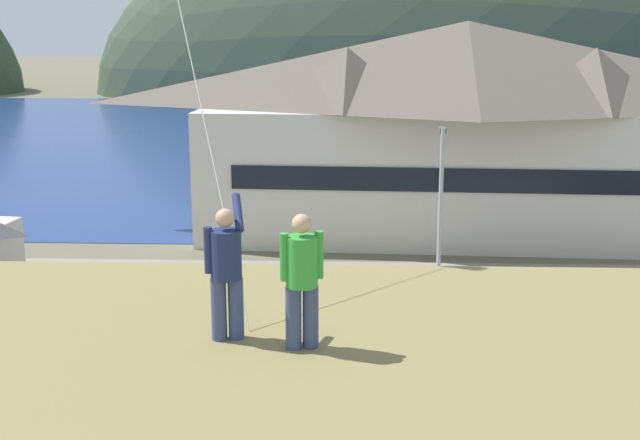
{
  "coord_description": "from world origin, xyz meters",
  "views": [
    {
      "loc": [
        2.03,
        -19.17,
        10.18
      ],
      "look_at": [
        0.95,
        9.0,
        3.44
      ],
      "focal_mm": 44.71,
      "sensor_mm": 36.0,
      "label": 1
    }
  ],
  "objects_px": {
    "wharf_dock": "(300,177)",
    "moored_boat_wharfside": "(258,164)",
    "harbor_lodge": "(464,123)",
    "parked_car_front_row_end": "(272,363)",
    "person_companion": "(302,277)",
    "person_kite_flyer": "(226,269)",
    "parked_car_back_row_right": "(459,367)",
    "storage_shed_waterside": "(330,185)",
    "parking_light_pole": "(440,200)"
  },
  "relations": [
    {
      "from": "wharf_dock",
      "to": "moored_boat_wharfside",
      "type": "xyz_separation_m",
      "value": [
        -3.24,
        2.99,
        0.37
      ]
    },
    {
      "from": "wharf_dock",
      "to": "parked_car_back_row_right",
      "type": "relative_size",
      "value": 3.64
    },
    {
      "from": "harbor_lodge",
      "to": "person_kite_flyer",
      "type": "relative_size",
      "value": 15.02
    },
    {
      "from": "storage_shed_waterside",
      "to": "person_companion",
      "type": "height_order",
      "value": "person_companion"
    },
    {
      "from": "harbor_lodge",
      "to": "person_kite_flyer",
      "type": "xyz_separation_m",
      "value": [
        -7.29,
        -30.49,
        1.58
      ]
    },
    {
      "from": "moored_boat_wharfside",
      "to": "parked_car_back_row_right",
      "type": "bearing_deg",
      "value": -74.86
    },
    {
      "from": "moored_boat_wharfside",
      "to": "parking_light_pole",
      "type": "xyz_separation_m",
      "value": [
        10.14,
        -27.0,
        3.18
      ]
    },
    {
      "from": "storage_shed_waterside",
      "to": "wharf_dock",
      "type": "bearing_deg",
      "value": 100.22
    },
    {
      "from": "moored_boat_wharfside",
      "to": "person_kite_flyer",
      "type": "relative_size",
      "value": 3.24
    },
    {
      "from": "storage_shed_waterside",
      "to": "wharf_dock",
      "type": "xyz_separation_m",
      "value": [
        -2.42,
        13.43,
        -2.04
      ]
    },
    {
      "from": "wharf_dock",
      "to": "parked_car_front_row_end",
      "type": "xyz_separation_m",
      "value": [
        1.31,
        -33.0,
        0.71
      ]
    },
    {
      "from": "harbor_lodge",
      "to": "moored_boat_wharfside",
      "type": "distance_m",
      "value": 21.26
    },
    {
      "from": "parking_light_pole",
      "to": "wharf_dock",
      "type": "bearing_deg",
      "value": 106.04
    },
    {
      "from": "storage_shed_waterside",
      "to": "person_companion",
      "type": "xyz_separation_m",
      "value": [
        0.45,
        -30.88,
        4.8
      ]
    },
    {
      "from": "moored_boat_wharfside",
      "to": "parked_car_front_row_end",
      "type": "height_order",
      "value": "moored_boat_wharfside"
    },
    {
      "from": "parked_car_back_row_right",
      "to": "storage_shed_waterside",
      "type": "bearing_deg",
      "value": 101.77
    },
    {
      "from": "harbor_lodge",
      "to": "parked_car_front_row_end",
      "type": "xyz_separation_m",
      "value": [
        -7.86,
        -19.45,
        -4.57
      ]
    },
    {
      "from": "parked_car_front_row_end",
      "to": "person_companion",
      "type": "bearing_deg",
      "value": -82.16
    },
    {
      "from": "harbor_lodge",
      "to": "person_companion",
      "type": "relative_size",
      "value": 16.03
    },
    {
      "from": "parked_car_front_row_end",
      "to": "parking_light_pole",
      "type": "height_order",
      "value": "parking_light_pole"
    },
    {
      "from": "parked_car_back_row_right",
      "to": "person_kite_flyer",
      "type": "height_order",
      "value": "person_kite_flyer"
    },
    {
      "from": "storage_shed_waterside",
      "to": "parking_light_pole",
      "type": "bearing_deg",
      "value": -67.06
    },
    {
      "from": "moored_boat_wharfside",
      "to": "person_kite_flyer",
      "type": "xyz_separation_m",
      "value": [
        5.13,
        -47.03,
        6.49
      ]
    },
    {
      "from": "storage_shed_waterside",
      "to": "person_companion",
      "type": "relative_size",
      "value": 2.92
    },
    {
      "from": "harbor_lodge",
      "to": "parked_car_back_row_right",
      "type": "bearing_deg",
      "value": -97.73
    },
    {
      "from": "parked_car_back_row_right",
      "to": "person_kite_flyer",
      "type": "bearing_deg",
      "value": -112.94
    },
    {
      "from": "parked_car_back_row_right",
      "to": "parked_car_front_row_end",
      "type": "bearing_deg",
      "value": 179.07
    },
    {
      "from": "parked_car_front_row_end",
      "to": "parked_car_back_row_right",
      "type": "height_order",
      "value": "same"
    },
    {
      "from": "moored_boat_wharfside",
      "to": "parking_light_pole",
      "type": "distance_m",
      "value": 29.02
    },
    {
      "from": "wharf_dock",
      "to": "parked_car_back_row_right",
      "type": "distance_m",
      "value": 33.73
    },
    {
      "from": "wharf_dock",
      "to": "person_companion",
      "type": "distance_m",
      "value": 44.93
    },
    {
      "from": "harbor_lodge",
      "to": "parked_car_front_row_end",
      "type": "height_order",
      "value": "harbor_lodge"
    },
    {
      "from": "harbor_lodge",
      "to": "person_companion",
      "type": "xyz_separation_m",
      "value": [
        -6.3,
        -30.76,
        1.56
      ]
    },
    {
      "from": "person_kite_flyer",
      "to": "person_companion",
      "type": "relative_size",
      "value": 1.07
    },
    {
      "from": "parked_car_back_row_right",
      "to": "parking_light_pole",
      "type": "height_order",
      "value": "parking_light_pole"
    },
    {
      "from": "wharf_dock",
      "to": "harbor_lodge",
      "type": "bearing_deg",
      "value": -55.92
    },
    {
      "from": "wharf_dock",
      "to": "parked_car_front_row_end",
      "type": "bearing_deg",
      "value": -87.72
    },
    {
      "from": "storage_shed_waterside",
      "to": "person_companion",
      "type": "distance_m",
      "value": 31.26
    },
    {
      "from": "parked_car_front_row_end",
      "to": "person_kite_flyer",
      "type": "height_order",
      "value": "person_kite_flyer"
    },
    {
      "from": "parking_light_pole",
      "to": "moored_boat_wharfside",
      "type": "bearing_deg",
      "value": 110.59
    },
    {
      "from": "moored_boat_wharfside",
      "to": "parked_car_front_row_end",
      "type": "xyz_separation_m",
      "value": [
        4.56,
        -35.99,
        0.34
      ]
    },
    {
      "from": "person_kite_flyer",
      "to": "person_companion",
      "type": "distance_m",
      "value": 1.02
    },
    {
      "from": "moored_boat_wharfside",
      "to": "person_companion",
      "type": "bearing_deg",
      "value": -82.64
    },
    {
      "from": "parked_car_back_row_right",
      "to": "person_companion",
      "type": "height_order",
      "value": "person_companion"
    },
    {
      "from": "wharf_dock",
      "to": "person_kite_flyer",
      "type": "bearing_deg",
      "value": -87.55
    },
    {
      "from": "parked_car_front_row_end",
      "to": "person_companion",
      "type": "relative_size",
      "value": 2.44
    },
    {
      "from": "wharf_dock",
      "to": "person_kite_flyer",
      "type": "distance_m",
      "value": 44.61
    },
    {
      "from": "storage_shed_waterside",
      "to": "parking_light_pole",
      "type": "relative_size",
      "value": 0.78
    },
    {
      "from": "parked_car_back_row_right",
      "to": "person_companion",
      "type": "xyz_separation_m",
      "value": [
        -3.65,
        -11.23,
        6.13
      ]
    },
    {
      "from": "harbor_lodge",
      "to": "wharf_dock",
      "type": "distance_m",
      "value": 17.2
    }
  ]
}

